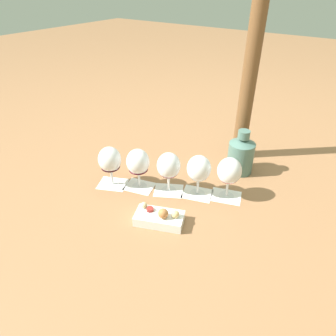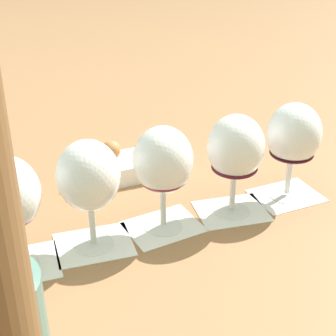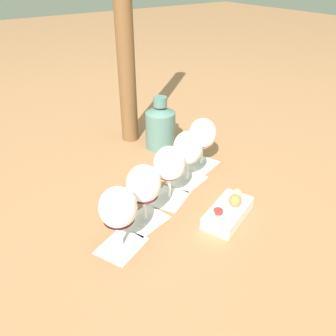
% 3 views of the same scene
% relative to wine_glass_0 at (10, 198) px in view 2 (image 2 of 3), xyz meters
% --- Properties ---
extents(ground_plane, '(8.00, 8.00, 0.00)m').
position_rel_wine_glass_0_xyz_m(ground_plane, '(0.21, 0.09, -0.11)').
color(ground_plane, '#936642').
extents(tasting_card_0, '(0.14, 0.12, 0.00)m').
position_rel_wine_glass_0_xyz_m(tasting_card_0, '(0.00, 0.00, -0.11)').
color(tasting_card_0, white).
rests_on(tasting_card_0, ground_plane).
extents(tasting_card_1, '(0.14, 0.12, 0.00)m').
position_rel_wine_glass_0_xyz_m(tasting_card_1, '(0.10, 0.05, -0.11)').
color(tasting_card_1, white).
rests_on(tasting_card_1, ground_plane).
extents(tasting_card_2, '(0.14, 0.14, 0.00)m').
position_rel_wine_glass_0_xyz_m(tasting_card_2, '(0.21, 0.10, -0.11)').
color(tasting_card_2, white).
rests_on(tasting_card_2, ground_plane).
extents(tasting_card_3, '(0.13, 0.12, 0.00)m').
position_rel_wine_glass_0_xyz_m(tasting_card_3, '(0.32, 0.14, -0.11)').
color(tasting_card_3, white).
rests_on(tasting_card_3, ground_plane).
extents(tasting_card_4, '(0.14, 0.13, 0.00)m').
position_rel_wine_glass_0_xyz_m(tasting_card_4, '(0.42, 0.20, -0.11)').
color(tasting_card_4, white).
rests_on(tasting_card_4, ground_plane).
extents(wine_glass_0, '(0.09, 0.09, 0.17)m').
position_rel_wine_glass_0_xyz_m(wine_glass_0, '(0.00, 0.00, 0.00)').
color(wine_glass_0, white).
rests_on(wine_glass_0, tasting_card_0).
extents(wine_glass_1, '(0.09, 0.09, 0.17)m').
position_rel_wine_glass_0_xyz_m(wine_glass_1, '(0.10, 0.05, 0.00)').
color(wine_glass_1, white).
rests_on(wine_glass_1, tasting_card_1).
extents(wine_glass_2, '(0.09, 0.09, 0.17)m').
position_rel_wine_glass_0_xyz_m(wine_glass_2, '(0.21, 0.10, 0.00)').
color(wine_glass_2, white).
rests_on(wine_glass_2, tasting_card_2).
extents(wine_glass_3, '(0.09, 0.09, 0.17)m').
position_rel_wine_glass_0_xyz_m(wine_glass_3, '(0.32, 0.14, 0.00)').
color(wine_glass_3, white).
rests_on(wine_glass_3, tasting_card_3).
extents(wine_glass_4, '(0.09, 0.09, 0.17)m').
position_rel_wine_glass_0_xyz_m(wine_glass_4, '(0.42, 0.20, 0.00)').
color(wine_glass_4, white).
rests_on(wine_glass_4, tasting_card_4).
extents(snack_dish, '(0.19, 0.14, 0.07)m').
position_rel_wine_glass_0_xyz_m(snack_dish, '(0.13, 0.27, -0.09)').
color(snack_dish, white).
rests_on(snack_dish, ground_plane).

